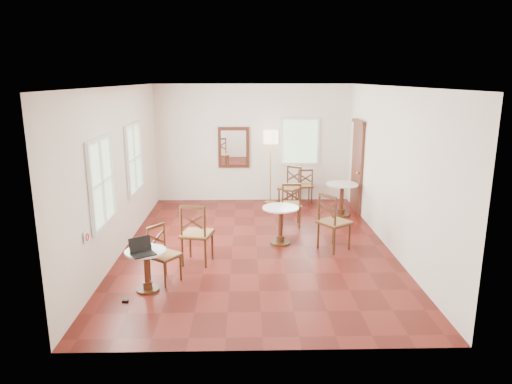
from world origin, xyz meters
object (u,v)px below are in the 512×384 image
chair_back_b (290,187)px  chair_mid_a (291,204)px  chair_back_a (304,185)px  laptop (142,250)px  navy_mug (147,246)px  mouse (133,251)px  chair_mid_b (333,222)px  floor_lamp (271,142)px  cafe_table_mid (280,221)px  cafe_table_back (342,196)px  water_glass (145,249)px  chair_near_b (163,254)px  cafe_table_near (146,266)px  power_adapter (125,301)px  chair_near_a (196,234)px

chair_back_b → chair_mid_a: bearing=-57.7°
chair_back_a → laptop: (-3.03, -5.19, 0.26)m
navy_mug → mouse: bearing=-137.5°
chair_mid_b → floor_lamp: size_ratio=0.58×
cafe_table_mid → cafe_table_back: (1.57, 1.85, 0.02)m
floor_lamp → water_glass: 5.56m
cafe_table_mid → chair_near_b: (-1.97, -1.67, -0.00)m
cafe_table_mid → navy_mug: 2.90m
chair_near_b → laptop: bearing=-168.2°
cafe_table_near → power_adapter: 0.59m
floor_lamp → cafe_table_mid: bearing=-89.3°
cafe_table_mid → navy_mug: size_ratio=6.80×
chair_near_b → chair_back_a: 5.49m
chair_back_b → power_adapter: bearing=-82.3°
chair_back_a → power_adapter: 6.35m
navy_mug → water_glass: bearing=-91.6°
mouse → power_adapter: 0.72m
chair_near_a → mouse: bearing=67.0°
chair_back_a → navy_mug: size_ratio=8.34×
chair_back_a → chair_back_b: 0.61m
chair_back_b → laptop: bearing=-81.4°
laptop → chair_mid_b: bearing=-2.9°
chair_near_b → power_adapter: 0.95m
chair_back_a → water_glass: bearing=55.6°
chair_near_b → floor_lamp: (1.93, 4.68, 1.13)m
chair_mid_a → mouse: 4.14m
chair_back_b → mouse: size_ratio=10.82×
chair_near_a → water_glass: (-0.64, -1.11, 0.15)m
chair_near_a → chair_mid_a: 2.74m
laptop → power_adapter: (-0.23, -0.24, -0.69)m
chair_back_a → laptop: chair_back_a is taller
laptop → power_adapter: bearing=-166.7°
cafe_table_mid → laptop: laptop is taller
mouse → water_glass: 0.17m
cafe_table_mid → floor_lamp: 3.21m
chair_mid_b → chair_back_a: chair_mid_b is taller
chair_back_a → chair_mid_b: bearing=88.0°
chair_back_b → mouse: chair_back_b is taller
chair_near_a → chair_near_b: bearing=70.6°
cafe_table_near → chair_near_b: 0.39m
cafe_table_near → chair_mid_b: bearing=28.0°
cafe_table_mid → chair_mid_b: size_ratio=0.68×
cafe_table_near → cafe_table_back: size_ratio=0.84×
chair_back_a → navy_mug: bearing=55.0°
chair_back_a → mouse: size_ratio=9.55×
cafe_table_back → chair_back_a: chair_back_a is taller
chair_near_a → power_adapter: chair_near_a is taller
cafe_table_back → chair_near_b: 4.99m
cafe_table_back → chair_near_b: chair_near_b is taller
mouse → power_adapter: (-0.09, -0.30, -0.65)m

